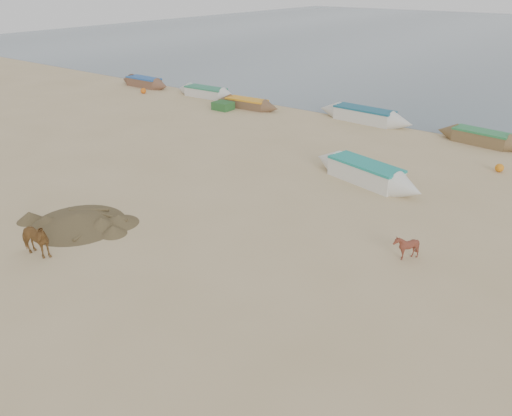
% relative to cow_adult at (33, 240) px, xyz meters
% --- Properties ---
extents(ground, '(140.00, 140.00, 0.00)m').
position_rel_cow_adult_xyz_m(ground, '(5.22, 2.51, -0.69)').
color(ground, tan).
rests_on(ground, ground).
extents(cow_adult, '(1.72, 0.99, 1.37)m').
position_rel_cow_adult_xyz_m(cow_adult, '(0.00, 0.00, 0.00)').
color(cow_adult, brown).
rests_on(cow_adult, ground).
extents(calf_front, '(1.03, 0.96, 0.97)m').
position_rel_cow_adult_xyz_m(calf_front, '(10.90, 8.02, -0.20)').
color(calf_front, brown).
rests_on(calf_front, ground).
extents(near_canoe, '(6.70, 2.94, 1.01)m').
position_rel_cow_adult_xyz_m(near_canoe, '(6.40, 13.95, -0.18)').
color(near_canoe, silver).
rests_on(near_canoe, ground).
extents(debris_pile, '(4.20, 4.20, 0.49)m').
position_rel_cow_adult_xyz_m(debris_pile, '(-1.01, 2.48, -0.44)').
color(debris_pile, brown).
rests_on(debris_pile, ground).
extents(waterline_canoes, '(58.07, 4.80, 0.97)m').
position_rel_cow_adult_xyz_m(waterline_canoes, '(5.32, 22.93, -0.25)').
color(waterline_canoes, brown).
rests_on(waterline_canoes, ground).
extents(beach_clutter, '(47.12, 6.06, 0.64)m').
position_rel_cow_adult_xyz_m(beach_clutter, '(10.02, 22.37, -0.39)').
color(beach_clutter, '#285A2A').
rests_on(beach_clutter, ground).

